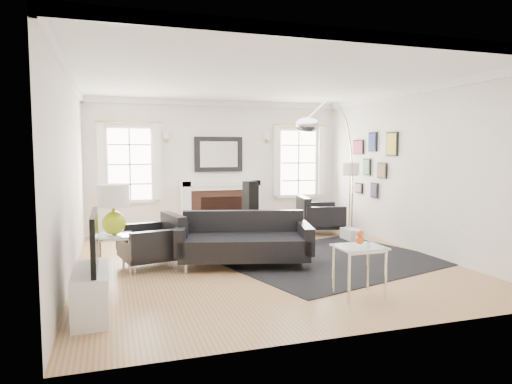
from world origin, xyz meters
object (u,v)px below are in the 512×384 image
object	(u,v)px
armchair_left	(154,243)
armchair_right	(318,216)
gourd_lamp	(113,206)
fireplace	(221,206)
coffee_table	(215,234)
arc_floor_lamp	(333,167)
sofa	(244,241)

from	to	relation	value
armchair_left	armchair_right	distance (m)	3.91
armchair_left	gourd_lamp	xyz separation A→B (m)	(-0.58, -0.20, 0.60)
fireplace	armchair_right	xyz separation A→B (m)	(1.88, -0.83, -0.19)
fireplace	armchair_right	size ratio (longest dim) A/B	1.57
fireplace	coffee_table	xyz separation A→B (m)	(-0.62, -2.23, -0.17)
gourd_lamp	arc_floor_lamp	bearing A→B (deg)	5.90
armchair_left	arc_floor_lamp	size ratio (longest dim) A/B	0.41
sofa	arc_floor_lamp	xyz separation A→B (m)	(1.74, 0.52, 1.09)
fireplace	coffee_table	bearing A→B (deg)	-105.48
coffee_table	gourd_lamp	bearing A→B (deg)	-161.99
armchair_left	arc_floor_lamp	bearing A→B (deg)	3.27
coffee_table	arc_floor_lamp	world-z (taller)	arc_floor_lamp
armchair_left	gourd_lamp	world-z (taller)	gourd_lamp
fireplace	armchair_left	distance (m)	3.03
arc_floor_lamp	fireplace	bearing A→B (deg)	120.90
coffee_table	arc_floor_lamp	size ratio (longest dim) A/B	0.34
armchair_right	arc_floor_lamp	distance (m)	1.95
fireplace	sofa	distance (m)	2.92
sofa	arc_floor_lamp	distance (m)	2.12
armchair_left	coffee_table	size ratio (longest dim) A/B	1.18
armchair_right	gourd_lamp	size ratio (longest dim) A/B	1.52
armchair_left	armchair_right	size ratio (longest dim) A/B	1.00
fireplace	coffee_table	size ratio (longest dim) A/B	1.86
armchair_right	gourd_lamp	world-z (taller)	gourd_lamp
armchair_right	coffee_table	bearing A→B (deg)	-150.67
sofa	armchair_left	world-z (taller)	sofa
armchair_left	armchair_right	xyz separation A→B (m)	(3.51, 1.72, 0.00)
sofa	coffee_table	distance (m)	0.73
fireplace	arc_floor_lamp	xyz separation A→B (m)	(1.42, -2.37, 0.90)
fireplace	sofa	size ratio (longest dim) A/B	0.79
fireplace	sofa	xyz separation A→B (m)	(-0.32, -2.90, -0.19)
fireplace	arc_floor_lamp	distance (m)	2.91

